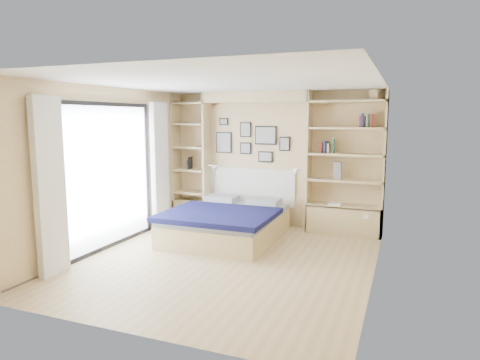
% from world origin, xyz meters
% --- Properties ---
extents(ground, '(4.50, 4.50, 0.00)m').
position_xyz_m(ground, '(0.00, 0.00, 0.00)').
color(ground, tan).
rests_on(ground, ground).
extents(room_shell, '(4.50, 4.50, 4.50)m').
position_xyz_m(room_shell, '(-0.39, 1.52, 1.08)').
color(room_shell, '#DBB887').
rests_on(room_shell, ground).
extents(bed, '(1.75, 2.24, 1.07)m').
position_xyz_m(bed, '(-0.45, 1.09, 0.28)').
color(bed, '#D7C289').
rests_on(bed, ground).
extents(photo_gallery, '(1.48, 0.02, 0.82)m').
position_xyz_m(photo_gallery, '(-0.45, 2.22, 1.60)').
color(photo_gallery, black).
rests_on(photo_gallery, ground).
extents(reading_lamps, '(1.92, 0.12, 0.15)m').
position_xyz_m(reading_lamps, '(-0.30, 2.00, 1.10)').
color(reading_lamps, silver).
rests_on(reading_lamps, ground).
extents(shelf_decor, '(3.56, 0.23, 2.03)m').
position_xyz_m(shelf_decor, '(1.21, 2.07, 1.72)').
color(shelf_decor, '#AC321F').
rests_on(shelf_decor, ground).
extents(deck, '(3.20, 4.00, 0.05)m').
position_xyz_m(deck, '(-3.60, 0.00, 0.00)').
color(deck, brown).
rests_on(deck, ground).
extents(deck_chair, '(0.59, 0.78, 0.69)m').
position_xyz_m(deck_chair, '(-3.38, 0.01, 0.33)').
color(deck_chair, tan).
rests_on(deck_chair, ground).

